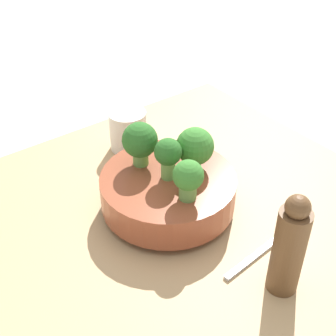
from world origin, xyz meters
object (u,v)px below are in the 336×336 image
at_px(bowl, 168,191).
at_px(cup, 128,130).
at_px(pepper_mill, 289,247).
at_px(fork, 259,253).

bearing_deg(bowl, cup, 75.82).
distance_m(pepper_mill, fork, 0.11).
distance_m(bowl, fork, 0.19).
distance_m(cup, pepper_mill, 0.47).
bearing_deg(fork, bowl, 105.45).
distance_m(cup, fork, 0.40).
xyz_separation_m(bowl, fork, (0.05, -0.18, -0.04)).
height_order(bowl, cup, cup).
bearing_deg(bowl, fork, -74.55).
bearing_deg(cup, bowl, -104.18).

